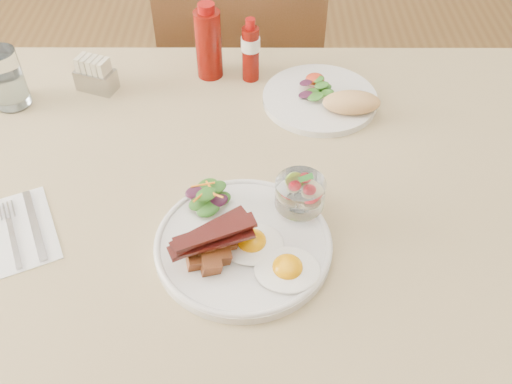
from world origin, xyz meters
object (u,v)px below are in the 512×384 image
at_px(chair_far, 242,76).
at_px(hot_sauce_bottle, 251,51).
at_px(main_plate, 243,245).
at_px(sugar_caddy, 95,76).
at_px(table, 234,214).
at_px(water_glass, 7,82).
at_px(fruit_cup, 300,193).
at_px(second_plate, 327,99).
at_px(ketchup_bottle, 208,43).

bearing_deg(chair_far, hot_sauce_bottle, -85.25).
relative_size(main_plate, sugar_caddy, 3.07).
distance_m(table, water_glass, 0.53).
bearing_deg(sugar_caddy, main_plate, -33.15).
distance_m(chair_far, fruit_cup, 0.82).
bearing_deg(table, chair_far, 90.00).
bearing_deg(table, sugar_caddy, 136.64).
xyz_separation_m(table, chair_far, (0.00, 0.66, -0.14)).
bearing_deg(table, main_plate, -82.10).
height_order(table, main_plate, main_plate).
xyz_separation_m(table, second_plate, (0.18, 0.22, 0.10)).
height_order(table, fruit_cup, fruit_cup).
relative_size(main_plate, second_plate, 1.19).
relative_size(main_plate, ketchup_bottle, 1.70).
distance_m(fruit_cup, second_plate, 0.32).
height_order(ketchup_bottle, hot_sauce_bottle, ketchup_bottle).
xyz_separation_m(table, ketchup_bottle, (-0.06, 0.33, 0.17)).
xyz_separation_m(table, main_plate, (0.02, -0.15, 0.10)).
bearing_deg(chair_far, main_plate, -88.51).
relative_size(ketchup_bottle, hot_sauce_bottle, 1.17).
relative_size(fruit_cup, second_plate, 0.34).
height_order(chair_far, water_glass, chair_far).
distance_m(chair_far, sugar_caddy, 0.55).
height_order(second_plate, sugar_caddy, sugar_caddy).
relative_size(fruit_cup, hot_sauce_bottle, 0.58).
distance_m(chair_far, water_glass, 0.69).
relative_size(hot_sauce_bottle, water_glass, 1.16).
bearing_deg(fruit_cup, hot_sauce_bottle, 101.42).
bearing_deg(fruit_cup, second_plate, 76.75).
bearing_deg(sugar_caddy, table, -22.68).
bearing_deg(chair_far, water_glass, -136.06).
bearing_deg(ketchup_bottle, main_plate, -80.58).
relative_size(main_plate, fruit_cup, 3.45).
relative_size(main_plate, hot_sauce_bottle, 2.00).
relative_size(chair_far, main_plate, 3.32).
distance_m(ketchup_bottle, water_glass, 0.41).
xyz_separation_m(ketchup_bottle, hot_sauce_bottle, (0.09, -0.01, -0.01)).
xyz_separation_m(second_plate, ketchup_bottle, (-0.24, 0.11, 0.06)).
xyz_separation_m(ketchup_bottle, sugar_caddy, (-0.23, -0.05, -0.04)).
xyz_separation_m(table, fruit_cup, (0.11, -0.09, 0.15)).
xyz_separation_m(chair_far, ketchup_bottle, (-0.06, -0.33, 0.30)).
relative_size(chair_far, water_glass, 7.71).
relative_size(main_plate, water_glass, 2.32).
relative_size(table, hot_sauce_bottle, 9.49).
height_order(ketchup_bottle, water_glass, ketchup_bottle).
bearing_deg(fruit_cup, chair_far, 98.38).
height_order(hot_sauce_bottle, water_glass, hot_sauce_bottle).
xyz_separation_m(hot_sauce_bottle, sugar_caddy, (-0.32, -0.04, -0.04)).
bearing_deg(hot_sauce_bottle, table, -95.20).
height_order(sugar_caddy, water_glass, water_glass).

